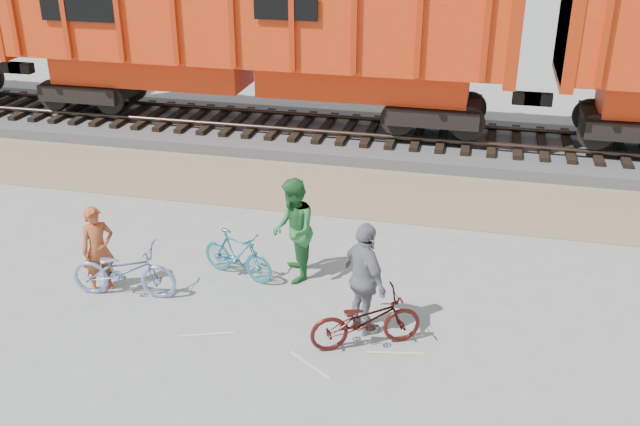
% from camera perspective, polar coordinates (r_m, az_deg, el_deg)
% --- Properties ---
extents(ground, '(120.00, 120.00, 0.00)m').
position_cam_1_polar(ground, '(12.00, -3.16, -8.20)').
color(ground, '#9E9E99').
rests_on(ground, ground).
extents(gravel_strip, '(120.00, 3.00, 0.02)m').
position_cam_1_polar(gravel_strip, '(16.74, 2.10, 1.81)').
color(gravel_strip, '#9C8361').
rests_on(gravel_strip, ground).
extents(ballast_bed, '(120.00, 4.00, 0.30)m').
position_cam_1_polar(ballast_bed, '(19.91, 4.10, 5.99)').
color(ballast_bed, slate).
rests_on(ballast_bed, ground).
extents(track, '(120.00, 2.60, 0.24)m').
position_cam_1_polar(track, '(19.81, 4.13, 6.87)').
color(track, black).
rests_on(track, ballast_bed).
extents(hopper_car_center, '(14.00, 3.13, 4.65)m').
position_cam_1_polar(hopper_car_center, '(19.98, -5.45, 14.47)').
color(hopper_car_center, black).
rests_on(hopper_car_center, track).
extents(bicycle_blue, '(1.91, 0.85, 0.97)m').
position_cam_1_polar(bicycle_blue, '(12.76, -15.42, -4.46)').
color(bicycle_blue, '#778DC5').
rests_on(bicycle_blue, ground).
extents(bicycle_teal, '(1.57, 0.88, 0.91)m').
position_cam_1_polar(bicycle_teal, '(12.97, -6.62, -3.32)').
color(bicycle_teal, teal).
rests_on(bicycle_teal, ground).
extents(bicycle_maroon, '(1.84, 1.31, 0.92)m').
position_cam_1_polar(bicycle_maroon, '(11.05, 3.69, -8.55)').
color(bicycle_maroon, '#45110F').
rests_on(bicycle_maroon, ground).
extents(person_solo, '(0.67, 0.67, 1.57)m').
position_cam_1_polar(person_solo, '(12.93, -17.33, -2.79)').
color(person_solo, '#B14B25').
rests_on(person_solo, ground).
extents(person_man, '(0.99, 1.11, 1.91)m').
position_cam_1_polar(person_man, '(12.64, -2.15, -1.41)').
color(person_man, '#287034').
rests_on(person_man, ground).
extents(person_woman, '(1.08, 1.14, 1.89)m').
position_cam_1_polar(person_woman, '(11.15, 3.60, -5.30)').
color(person_woman, gray).
rests_on(person_woman, ground).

